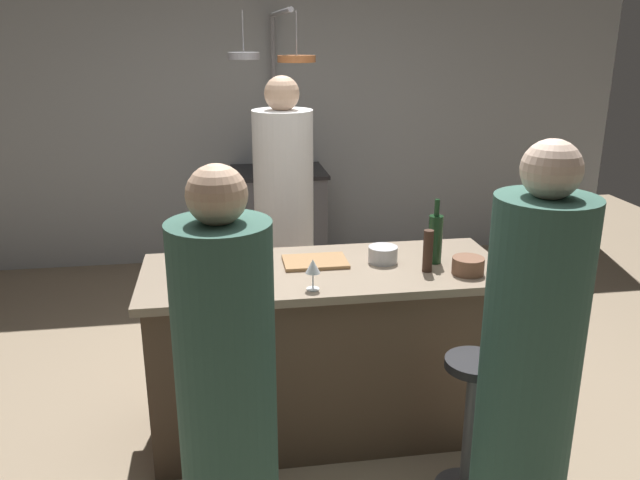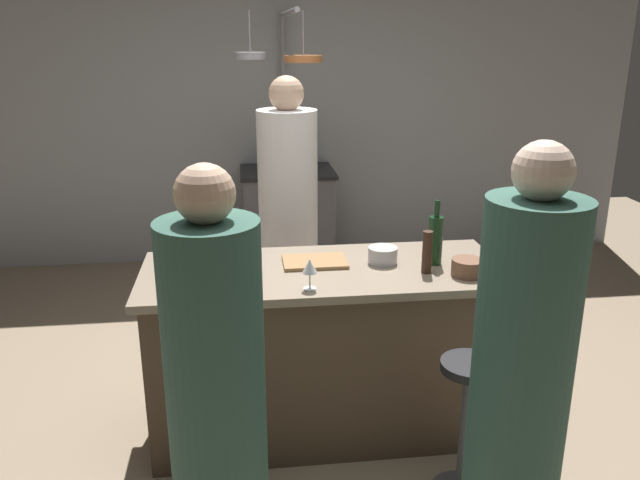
{
  "view_description": "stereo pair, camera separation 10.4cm",
  "coord_description": "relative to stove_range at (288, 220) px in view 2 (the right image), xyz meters",
  "views": [
    {
      "loc": [
        -0.49,
        -2.94,
        2.02
      ],
      "look_at": [
        0.0,
        0.15,
        1.0
      ],
      "focal_mm": 36.03,
      "sensor_mm": 36.0,
      "label": 1
    },
    {
      "loc": [
        -0.38,
        -2.95,
        2.02
      ],
      "look_at": [
        0.0,
        0.15,
        1.0
      ],
      "focal_mm": 36.03,
      "sensor_mm": 36.0,
      "label": 2
    }
  ],
  "objects": [
    {
      "name": "mixing_bowl_steel",
      "position": [
        0.31,
        -2.4,
        0.49
      ],
      "size": [
        0.15,
        0.15,
        0.08
      ],
      "primitive_type": "cylinder",
      "color": "#B7B7BC",
      "rests_on": "kitchen_island"
    },
    {
      "name": "overhead_pot_rack",
      "position": [
        -0.04,
        -0.42,
        1.16
      ],
      "size": [
        0.58,
        1.41,
        2.17
      ],
      "color": "gray",
      "rests_on": "ground_plane"
    },
    {
      "name": "ground_plane",
      "position": [
        0.0,
        -2.45,
        -0.45
      ],
      "size": [
        9.0,
        9.0,
        0.0
      ],
      "primitive_type": "plane",
      "color": "gray"
    },
    {
      "name": "guest_right",
      "position": [
        0.59,
        -3.46,
        0.34
      ],
      "size": [
        0.36,
        0.36,
        1.69
      ],
      "color": "#33594C",
      "rests_on": "ground_plane"
    },
    {
      "name": "wine_glass_near_right_guest",
      "position": [
        -0.7,
        -2.55,
        0.56
      ],
      "size": [
        0.07,
        0.07,
        0.15
      ],
      "color": "silver",
      "rests_on": "kitchen_island"
    },
    {
      "name": "chef",
      "position": [
        -0.1,
        -1.48,
        0.37
      ],
      "size": [
        0.37,
        0.37,
        1.77
      ],
      "color": "white",
      "rests_on": "ground_plane"
    },
    {
      "name": "wine_bottle_red",
      "position": [
        0.56,
        -2.45,
        0.58
      ],
      "size": [
        0.07,
        0.07,
        0.33
      ],
      "color": "#143319",
      "rests_on": "kitchen_island"
    },
    {
      "name": "wine_bottle_rose",
      "position": [
        -0.39,
        -2.53,
        0.57
      ],
      "size": [
        0.07,
        0.07,
        0.31
      ],
      "color": "#B78C8E",
      "rests_on": "kitchen_island"
    },
    {
      "name": "kitchen_island",
      "position": [
        0.0,
        -2.45,
        0.01
      ],
      "size": [
        1.8,
        0.72,
        0.9
      ],
      "color": "brown",
      "rests_on": "ground_plane"
    },
    {
      "name": "pepper_mill",
      "position": [
        0.49,
        -2.57,
        0.56
      ],
      "size": [
        0.05,
        0.05,
        0.21
      ],
      "primitive_type": "cylinder",
      "color": "#382319",
      "rests_on": "kitchen_island"
    },
    {
      "name": "mixing_bowl_wooden",
      "position": [
        0.67,
        -2.63,
        0.49
      ],
      "size": [
        0.15,
        0.15,
        0.08
      ],
      "primitive_type": "cylinder",
      "color": "brown",
      "rests_on": "kitchen_island"
    },
    {
      "name": "bar_stool_left",
      "position": [
        -0.49,
        -3.07,
        -0.07
      ],
      "size": [
        0.28,
        0.28,
        0.68
      ],
      "color": "#4C4C51",
      "rests_on": "ground_plane"
    },
    {
      "name": "wine_glass_near_left_guest",
      "position": [
        -0.43,
        -2.43,
        0.56
      ],
      "size": [
        0.07,
        0.07,
        0.15
      ],
      "color": "silver",
      "rests_on": "kitchen_island"
    },
    {
      "name": "wine_glass_by_chef",
      "position": [
        -0.1,
        -2.71,
        0.56
      ],
      "size": [
        0.07,
        0.07,
        0.15
      ],
      "color": "silver",
      "rests_on": "kitchen_island"
    },
    {
      "name": "stove_range",
      "position": [
        0.0,
        0.0,
        0.0
      ],
      "size": [
        0.8,
        0.64,
        0.89
      ],
      "color": "#47474C",
      "rests_on": "ground_plane"
    },
    {
      "name": "guest_left",
      "position": [
        -0.5,
        -3.42,
        0.31
      ],
      "size": [
        0.34,
        0.34,
        1.63
      ],
      "color": "#33594C",
      "rests_on": "ground_plane"
    },
    {
      "name": "wine_bottle_white",
      "position": [
        -0.62,
        -2.46,
        0.58
      ],
      "size": [
        0.07,
        0.07,
        0.33
      ],
      "color": "gray",
      "rests_on": "kitchen_island"
    },
    {
      "name": "bar_stool_right",
      "position": [
        0.55,
        -3.07,
        -0.07
      ],
      "size": [
        0.28,
        0.28,
        0.68
      ],
      "color": "#4C4C51",
      "rests_on": "ground_plane"
    },
    {
      "name": "wine_bottle_amber",
      "position": [
        -0.56,
        -2.72,
        0.57
      ],
      "size": [
        0.07,
        0.07,
        0.3
      ],
      "color": "brown",
      "rests_on": "kitchen_island"
    },
    {
      "name": "cutting_board",
      "position": [
        -0.04,
        -2.37,
        0.46
      ],
      "size": [
        0.32,
        0.22,
        0.02
      ],
      "primitive_type": "cube",
      "color": "#997047",
      "rests_on": "kitchen_island"
    },
    {
      "name": "back_wall",
      "position": [
        0.0,
        0.4,
        0.85
      ],
      "size": [
        6.4,
        0.16,
        2.6
      ],
      "primitive_type": "cube",
      "color": "#9EA3A8",
      "rests_on": "ground_plane"
    }
  ]
}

